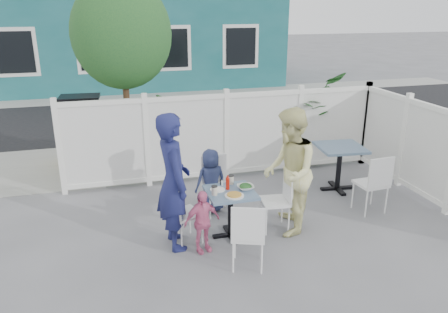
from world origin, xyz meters
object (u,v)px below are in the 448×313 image
object	(u,v)px
toddler	(202,222)
spare_table	(340,156)
chair_left	(180,210)
man	(173,182)
chair_right	(280,196)
boy	(211,181)
chair_near	(248,232)
chair_back	(216,180)
utility_cabinet	(83,131)
main_table	(230,202)
woman	(289,172)

from	to	relation	value
toddler	spare_table	bearing A→B (deg)	12.30
chair_left	man	size ratio (longest dim) A/B	0.47
chair_left	chair_right	size ratio (longest dim) A/B	0.98
boy	chair_left	bearing A→B (deg)	43.25
boy	toddler	xyz separation A→B (m)	(-0.40, -1.14, -0.08)
boy	chair_right	bearing A→B (deg)	123.86
man	toddler	xyz separation A→B (m)	(0.31, -0.26, -0.49)
chair_near	toddler	world-z (taller)	chair_near
chair_back	man	bearing A→B (deg)	42.98
toddler	boy	bearing A→B (deg)	56.76
spare_table	chair_back	size ratio (longest dim) A/B	0.93
utility_cabinet	toddler	bearing A→B (deg)	-64.54
chair_right	boy	world-z (taller)	boy
spare_table	chair_near	world-z (taller)	chair_near
main_table	chair_back	bearing A→B (deg)	89.53
spare_table	chair_left	size ratio (longest dim) A/B	0.96
woman	chair_left	bearing A→B (deg)	-72.63
main_table	spare_table	world-z (taller)	spare_table
main_table	chair_left	size ratio (longest dim) A/B	0.79
spare_table	toddler	distance (m)	3.07
main_table	chair_right	distance (m)	0.75
spare_table	utility_cabinet	bearing A→B (deg)	148.05
main_table	chair_left	world-z (taller)	chair_left
boy	main_table	bearing A→B (deg)	83.99
main_table	toddler	distance (m)	0.55
toddler	man	bearing A→B (deg)	125.92
utility_cabinet	chair_left	xyz separation A→B (m)	(1.33, -3.77, -0.16)
boy	spare_table	bearing A→B (deg)	174.66
spare_table	man	size ratio (longest dim) A/B	0.45
chair_back	spare_table	bearing A→B (deg)	-177.59
utility_cabinet	chair_back	distance (m)	3.58
chair_right	chair_near	world-z (taller)	chair_right
spare_table	boy	world-z (taller)	boy
main_table	chair_left	xyz separation A→B (m)	(-0.70, -0.01, -0.03)
chair_near	boy	xyz separation A→B (m)	(-0.04, 1.70, -0.01)
chair_near	woman	world-z (taller)	woman
chair_right	woman	distance (m)	0.40
man	chair_right	bearing A→B (deg)	-93.26
spare_table	woman	distance (m)	1.86
man	woman	bearing A→B (deg)	-96.08
utility_cabinet	chair_left	bearing A→B (deg)	-66.28
spare_table	chair_right	xyz separation A→B (m)	(-1.53, -1.05, -0.10)
man	utility_cabinet	bearing A→B (deg)	13.69
utility_cabinet	man	distance (m)	3.98
boy	chair_near	bearing A→B (deg)	80.89
woman	boy	xyz separation A→B (m)	(-0.90, 0.91, -0.39)
man	boy	size ratio (longest dim) A/B	1.81
spare_table	boy	bearing A→B (deg)	-174.88
utility_cabinet	chair_near	size ratio (longest dim) A/B	1.50
utility_cabinet	chair_near	xyz separation A→B (m)	(2.00, -4.60, -0.15)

